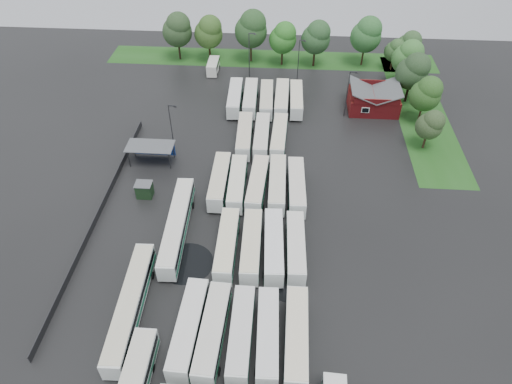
{
  "coord_description": "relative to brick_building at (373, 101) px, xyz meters",
  "views": [
    {
      "loc": [
        5.81,
        -41.57,
        49.95
      ],
      "look_at": [
        2.0,
        12.0,
        2.5
      ],
      "focal_mm": 32.0,
      "sensor_mm": 36.0,
      "label": 1
    }
  ],
  "objects": [
    {
      "name": "artic_bus_west_b",
      "position": [
        -33.1,
        -38.33,
        0.03
      ],
      "size": [
        3.26,
        18.47,
        3.41
      ],
      "rotation": [
        0.0,
        0.0,
        0.04
      ],
      "color": "silver",
      "rests_on": "ground"
    },
    {
      "name": "tree_north_1",
      "position": [
        -36.74,
        20.21,
        5.32
      ],
      "size": [
        6.75,
        6.75,
        11.18
      ],
      "color": "black",
      "rests_on": "ground"
    },
    {
      "name": "tree_north_0",
      "position": [
        -44.24,
        20.29,
        5.64
      ],
      "size": [
        7.04,
        7.04,
        11.66
      ],
      "color": "black",
      "rests_on": "ground"
    },
    {
      "name": "bus_r4c3",
      "position": [
        -18.89,
        -14.33,
        -0.01
      ],
      "size": [
        2.98,
        12.18,
        3.37
      ],
      "rotation": [
        0.0,
        0.0,
        -0.03
      ],
      "color": "silver",
      "rests_on": "ground"
    },
    {
      "name": "bus_r4c1",
      "position": [
        -25.29,
        -14.51,
        0.01
      ],
      "size": [
        3.01,
        12.34,
        3.41
      ],
      "rotation": [
        0.0,
        0.0,
        0.03
      ],
      "color": "silver",
      "rests_on": "ground"
    },
    {
      "name": "bus_r5c1",
      "position": [
        -25.29,
        -0.74,
        0.03
      ],
      "size": [
        2.97,
        12.46,
        3.45
      ],
      "rotation": [
        0.0,
        0.0,
        0.03
      ],
      "color": "silver",
      "rests_on": "ground"
    },
    {
      "name": "wash_shed",
      "position": [
        -41.2,
        -20.74,
        1.12
      ],
      "size": [
        8.2,
        4.2,
        3.58
      ],
      "color": "#2D2D30",
      "rests_on": "ground"
    },
    {
      "name": "ground",
      "position": [
        -24.0,
        -42.77,
        -1.87
      ],
      "size": [
        160.0,
        160.0,
        0.0
      ],
      "primitive_type": "plane",
      "color": "black",
      "rests_on": "ground"
    },
    {
      "name": "lamp_post_back_e",
      "position": [
        -15.41,
        11.52,
        3.64
      ],
      "size": [
        1.46,
        0.28,
        9.49
      ],
      "color": "#2D2D30",
      "rests_on": "ground"
    },
    {
      "name": "tree_east_0",
      "position": [
        8.05,
        -13.35,
        3.27
      ],
      "size": [
        4.82,
        4.82,
        7.99
      ],
      "color": "#382518",
      "rests_on": "ground"
    },
    {
      "name": "puddle_2",
      "position": [
        -30.87,
        -43.76,
        -1.86
      ],
      "size": [
        7.62,
        7.62,
        0.01
      ],
      "primitive_type": "cylinder",
      "color": "black",
      "rests_on": "ground"
    },
    {
      "name": "bus_r3c4",
      "position": [
        -15.62,
        -28.26,
        0.01
      ],
      "size": [
        3.02,
        12.31,
        3.4
      ],
      "rotation": [
        0.0,
        0.0,
        0.04
      ],
      "color": "silver",
      "rests_on": "ground"
    },
    {
      "name": "bus_r5c0",
      "position": [
        -28.52,
        -0.81,
        0.03
      ],
      "size": [
        3.07,
        12.48,
        3.45
      ],
      "rotation": [
        0.0,
        0.0,
        0.04
      ],
      "color": "silver",
      "rests_on": "ground"
    },
    {
      "name": "tree_north_4",
      "position": [
        -11.5,
        18.92,
        5.32
      ],
      "size": [
        6.74,
        6.74,
        11.17
      ],
      "color": "black",
      "rests_on": "ground"
    },
    {
      "name": "bus_r1c2",
      "position": [
        -22.01,
        -55.36,
        -0.04
      ],
      "size": [
        2.6,
        11.96,
        3.33
      ],
      "rotation": [
        0.0,
        0.0,
        0.0
      ],
      "color": "silver",
      "rests_on": "ground"
    },
    {
      "name": "utility_hut",
      "position": [
        -40.2,
        -30.17,
        -0.55
      ],
      "size": [
        2.7,
        2.2,
        2.62
      ],
      "color": "black",
      "rests_on": "ground"
    },
    {
      "name": "tree_east_2",
      "position": [
        7.73,
        3.47,
        5.2
      ],
      "size": [
        6.63,
        6.63,
        10.99
      ],
      "color": "black",
      "rests_on": "ground"
    },
    {
      "name": "minibus",
      "position": [
        -35.23,
        14.0,
        -0.33
      ],
      "size": [
        2.42,
        6.34,
        2.76
      ],
      "rotation": [
        0.0,
        0.0,
        0.01
      ],
      "color": "white",
      "rests_on": "ground"
    },
    {
      "name": "west_fence",
      "position": [
        -46.2,
        -34.77,
        -1.27
      ],
      "size": [
        0.1,
        50.0,
        1.2
      ],
      "primitive_type": "cube",
      "color": "#2D2D30",
      "rests_on": "ground"
    },
    {
      "name": "bus_r3c2",
      "position": [
        -21.94,
        -28.14,
        0.0
      ],
      "size": [
        3.2,
        12.33,
        3.4
      ],
      "rotation": [
        0.0,
        0.0,
        -0.05
      ],
      "color": "silver",
      "rests_on": "ground"
    },
    {
      "name": "bus_r2c4",
      "position": [
        -15.67,
        -41.26,
        -0.05
      ],
      "size": [
        2.88,
        11.91,
        3.29
      ],
      "rotation": [
        0.0,
        0.0,
        0.03
      ],
      "color": "silver",
      "rests_on": "ground"
    },
    {
      "name": "lamp_post_back_w",
      "position": [
        -26.37,
        11.2,
        4.43
      ],
      "size": [
        1.67,
        0.33,
        10.84
      ],
      "color": "#2D2D30",
      "rests_on": "ground"
    },
    {
      "name": "puddle_3",
      "position": [
        -16.54,
        -47.12,
        -1.86
      ],
      "size": [
        4.45,
        4.45,
        0.01
      ],
      "primitive_type": "cylinder",
      "color": "black",
      "rests_on": "ground"
    },
    {
      "name": "tree_north_5",
      "position": [
        0.09,
        20.27,
        5.77
      ],
      "size": [
        7.16,
        7.16,
        11.86
      ],
      "color": "#3C2618",
      "rests_on": "ground"
    },
    {
      "name": "artic_bus_west_c",
      "position": [
        -36.1,
        -52.39,
        -0.01
      ],
      "size": [
        3.16,
        18.06,
        3.34
      ],
      "rotation": [
        0.0,
        0.0,
        0.03
      ],
      "color": "silver",
      "rests_on": "ground"
    },
    {
      "name": "bus_r1c1",
      "position": [
        -25.38,
        -55.41,
        0.04
      ],
      "size": [
        3.15,
        12.55,
        3.46
      ],
      "rotation": [
        0.0,
        0.0,
        -0.04
      ],
      "color": "silver",
      "rests_on": "ground"
    },
    {
      "name": "grass_strip_north",
      "position": [
        -22.0,
        22.03,
        -1.86
      ],
      "size": [
        80.0,
        10.0,
        0.01
      ],
      "primitive_type": "cube",
      "color": "#1D5016",
      "rests_on": "ground"
    },
    {
      "name": "bus_r1c0",
      "position": [
        -28.29,
        -55.07,
        0.05
      ],
      "size": [
        3.1,
        12.6,
        3.48
      ],
      "rotation": [
        0.0,
        0.0,
        -0.04
      ],
      "color": "silver",
      "rests_on": "ground"
    },
    {
      "name": "bus_r3c3",
      "position": [
        -18.74,
        -27.92,
        0.04
      ],
      "size": [
        2.78,
        12.46,
        3.46
      ],
      "rotation": [
        0.0,
        0.0,
        0.01
      ],
      "color": "silver",
      "rests_on": "ground"
    },
    {
      "name": "tree_north_3",
      "position": [
        -19.15,
        18.96,
        4.96
      ],
      "size": [
        6.4,
        6.4,
        10.6
      ],
      "color": "#332114",
      "rests_on": "ground"
    },
    {
      "name": "bus_r2c2",
      "position": [
        -21.89,
        -41.49,
        -0.0
      ],
      "size": [
        2.84,
        12.21,
        3.38
      ],
      "rotation": [
        0.0,
        0.0,
        0.02
      ],
      "color": "silver",
      "rests_on": "ground"
    },
    {
      "name": "bus_r3c1",
      "position": [
        -25.25,
        -28.14,
        -0.03
      ],
      "size": [
        2.81,
        12.07,
        3.34
      ],
      "rotation": [
        0.0,
        0.0,
        0.02
      ],
      "color": "silver",
      "rests_on": "ground"
    },
    {
      "name": "tree_north_6",
      "position": [
        9.82,
        18.97,
        4.11
      ],
      "size": [
        5.61,
        5.61,
        9.3
      ],
      "color": "#301F10",
      "rests_on": "ground"
    },
    {
      "name": "bus_r1c4",
      "position": [
        -15.51,
        -55.35,
        0.04
      ],
      "size": [
        2.74,
        12.46,
        3.46
      ],
      "rotation": [
        0.0,
        0.0,
        -0.01
      ],
      "color": "silver",
      "rests_on": "ground"
    },
    {
      "name": "lamp_post_nw",
      "position": [
        -37.66,
        -18.2,
        3.97
      ],
      "size": [
        1.55,
        0.3,
        10.05
      ],
      "color": "#2D2D30",
      "rests_on": "ground"
    },
    {
      "name": "bus_r3c0",
      "position": [
        -28.2,
        -27.75,
        0.01
      ],
      "size": [
        2.72,
        12.26,
        3.41
      ],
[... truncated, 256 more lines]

